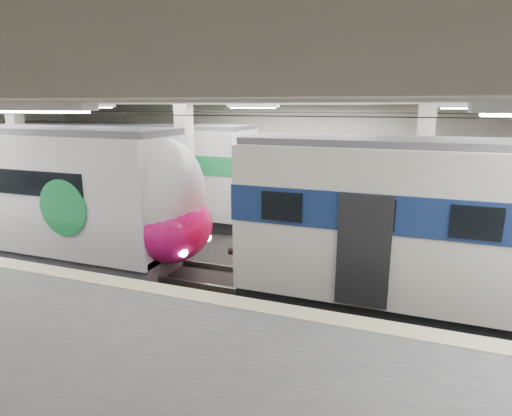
% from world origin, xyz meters
% --- Properties ---
extents(station_hall, '(36.00, 24.00, 5.75)m').
position_xyz_m(station_hall, '(0.00, -1.74, 3.24)').
color(station_hall, black).
rests_on(station_hall, ground).
extents(modern_emu, '(13.23, 2.73, 4.30)m').
position_xyz_m(modern_emu, '(-6.72, -0.00, 2.11)').
color(modern_emu, silver).
rests_on(modern_emu, ground).
extents(far_train, '(13.03, 3.10, 4.18)m').
position_xyz_m(far_train, '(-8.00, 5.50, 2.16)').
color(far_train, silver).
rests_on(far_train, ground).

